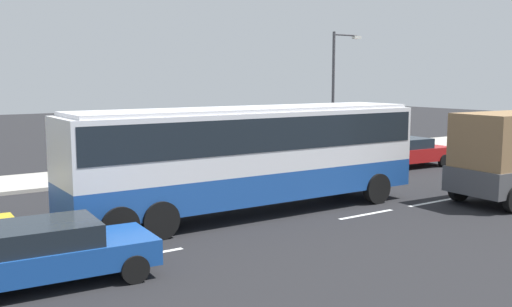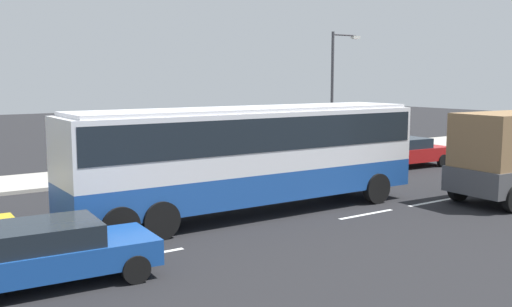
{
  "view_description": "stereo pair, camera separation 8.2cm",
  "coord_description": "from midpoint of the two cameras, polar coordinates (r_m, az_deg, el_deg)",
  "views": [
    {
      "loc": [
        -12.12,
        -16.38,
        4.52
      ],
      "look_at": [
        -1.31,
        -0.5,
        1.99
      ],
      "focal_mm": 40.47,
      "sensor_mm": 36.0,
      "label": 1
    },
    {
      "loc": [
        -12.19,
        -16.33,
        4.52
      ],
      "look_at": [
        -1.31,
        -0.5,
        1.99
      ],
      "focal_mm": 40.47,
      "sensor_mm": 36.0,
      "label": 2
    }
  ],
  "objects": [
    {
      "name": "ground_plane",
      "position": [
        20.87,
        2.09,
        -5.02
      ],
      "size": [
        120.0,
        120.0,
        0.0
      ],
      "primitive_type": "plane",
      "color": "black"
    },
    {
      "name": "sidewalk_curb",
      "position": [
        28.61,
        -8.91,
        -1.54
      ],
      "size": [
        80.0,
        4.0,
        0.15
      ],
      "primitive_type": "cube",
      "color": "#A8A399",
      "rests_on": "ground_plane"
    },
    {
      "name": "lane_centreline",
      "position": [
        20.27,
        12.49,
        -5.56
      ],
      "size": [
        37.5,
        0.16,
        0.01
      ],
      "color": "white",
      "rests_on": "ground_plane"
    },
    {
      "name": "coach_bus",
      "position": [
        19.08,
        -0.63,
        0.52
      ],
      "size": [
        12.52,
        2.88,
        3.55
      ],
      "rotation": [
        0.0,
        0.0,
        -0.01
      ],
      "color": "#1E4C9E",
      "rests_on": "ground_plane"
    },
    {
      "name": "car_blue_saloon",
      "position": [
        13.58,
        -19.95,
        -9.07
      ],
      "size": [
        4.6,
        2.25,
        1.39
      ],
      "rotation": [
        0.0,
        0.0,
        -0.07
      ],
      "color": "#194799",
      "rests_on": "ground_plane"
    },
    {
      "name": "car_red_compact",
      "position": [
        30.26,
        14.55,
        0.18
      ],
      "size": [
        4.67,
        2.21,
        1.49
      ],
      "rotation": [
        0.0,
        0.0,
        -0.07
      ],
      "color": "#B21919",
      "rests_on": "ground_plane"
    },
    {
      "name": "pedestrian_near_curb",
      "position": [
        33.29,
        6.67,
        1.5
      ],
      "size": [
        0.32,
        0.32,
        1.62
      ],
      "rotation": [
        0.0,
        0.0,
        4.77
      ],
      "color": "brown",
      "rests_on": "sidewalk_curb"
    },
    {
      "name": "street_lamp",
      "position": [
        32.14,
        7.76,
        6.72
      ],
      "size": [
        2.01,
        0.24,
        6.85
      ],
      "color": "#47474C",
      "rests_on": "sidewalk_curb"
    }
  ]
}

